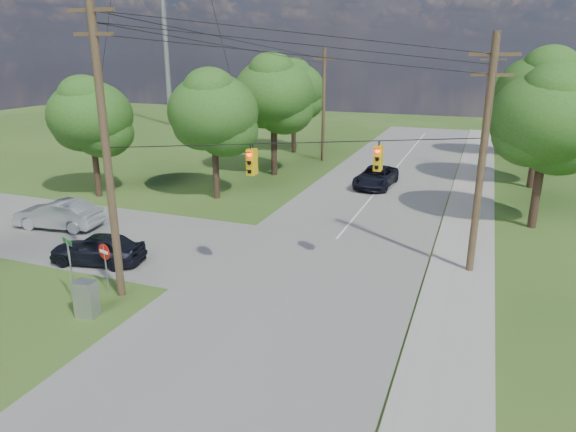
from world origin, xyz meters
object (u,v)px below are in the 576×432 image
at_px(pole_north_e, 487,111).
at_px(car_main_north, 376,177).
at_px(car_cross_dark, 98,248).
at_px(car_cross_silver, 58,214).
at_px(pole_ne, 483,155).
at_px(pole_sw, 106,147).
at_px(control_cabinet, 86,299).
at_px(pole_north_w, 324,105).
at_px(do_not_enter_sign, 105,256).

distance_m(pole_north_e, car_main_north, 11.65).
xyz_separation_m(pole_north_e, car_main_north, (-7.26, -8.00, -4.35)).
relative_size(car_cross_dark, car_cross_silver, 0.90).
height_order(pole_ne, car_cross_dark, pole_ne).
xyz_separation_m(pole_sw, pole_north_e, (13.50, 29.60, -1.10)).
height_order(pole_north_e, control_cabinet, pole_north_e).
height_order(pole_north_w, car_cross_dark, pole_north_w).
distance_m(pole_north_w, control_cabinet, 31.86).
height_order(pole_ne, pole_north_e, pole_ne).
height_order(pole_ne, car_main_north, pole_ne).
bearing_deg(car_main_north, car_cross_silver, -130.18).
relative_size(pole_north_w, car_main_north, 1.86).
bearing_deg(pole_north_w, pole_ne, -57.71).
height_order(pole_ne, do_not_enter_sign, pole_ne).
xyz_separation_m(pole_north_e, pole_north_w, (-13.90, 0.00, 0.00)).
bearing_deg(do_not_enter_sign, car_main_north, 86.46).
relative_size(pole_sw, do_not_enter_sign, 5.62).
relative_size(pole_ne, pole_north_w, 1.05).
bearing_deg(pole_north_e, control_cabinet, -113.22).
xyz_separation_m(pole_ne, car_cross_silver, (-22.26, -1.94, -4.62)).
bearing_deg(car_cross_silver, car_cross_dark, 51.56).
bearing_deg(pole_sw, pole_north_e, 65.48).
distance_m(pole_ne, do_not_enter_sign, 16.57).
relative_size(pole_sw, car_main_north, 2.23).
height_order(car_cross_silver, control_cabinet, car_cross_silver).
bearing_deg(car_cross_dark, control_cabinet, 24.66).
height_order(pole_north_e, car_cross_silver, pole_north_e).
height_order(car_cross_silver, do_not_enter_sign, do_not_enter_sign).
relative_size(car_cross_dark, car_main_north, 0.82).
bearing_deg(do_not_enter_sign, car_cross_silver, 159.68).
distance_m(pole_sw, pole_north_e, 32.55).
bearing_deg(pole_north_e, pole_ne, -90.00).
relative_size(car_cross_silver, do_not_enter_sign, 2.31).
distance_m(car_main_north, control_cabinet, 24.37).
bearing_deg(pole_north_w, pole_sw, -89.23).
relative_size(pole_north_e, car_main_north, 1.86).
xyz_separation_m(pole_north_w, car_main_north, (6.64, -8.00, -4.35)).
relative_size(pole_sw, control_cabinet, 8.34).
bearing_deg(car_cross_dark, pole_sw, 42.28).
bearing_deg(pole_ne, pole_north_w, 122.29).
bearing_deg(pole_sw, car_main_north, 73.89).
relative_size(pole_north_e, control_cabinet, 6.95).
relative_size(pole_ne, control_cabinet, 7.30).
distance_m(pole_sw, pole_ne, 15.51).
xyz_separation_m(pole_ne, do_not_enter_sign, (-14.26, -7.51, -3.90)).
distance_m(pole_ne, car_main_north, 16.45).
distance_m(car_cross_silver, do_not_enter_sign, 9.78).
bearing_deg(car_cross_dark, car_main_north, 142.92).
bearing_deg(pole_ne, car_cross_silver, -175.02).
bearing_deg(pole_north_e, car_cross_silver, -132.92).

